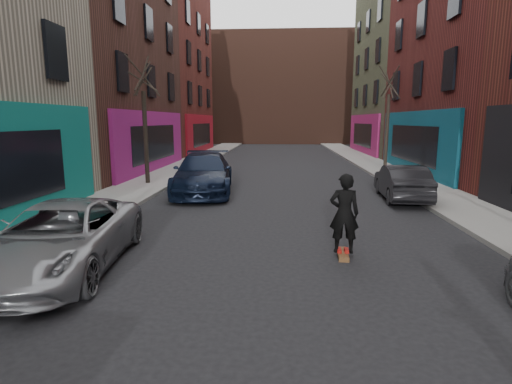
# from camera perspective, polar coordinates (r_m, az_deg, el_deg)

# --- Properties ---
(sidewalk_left) EXTENTS (2.50, 84.00, 0.13)m
(sidewalk_left) POSITION_cam_1_polar(r_m,az_deg,el_deg) (30.86, -8.16, 4.65)
(sidewalk_left) COLOR gray
(sidewalk_left) RESTS_ON ground
(sidewalk_right) EXTENTS (2.50, 84.00, 0.13)m
(sidewalk_right) POSITION_cam_1_polar(r_m,az_deg,el_deg) (30.86, 15.29, 4.39)
(sidewalk_right) COLOR gray
(sidewalk_right) RESTS_ON ground
(building_far) EXTENTS (40.00, 10.00, 14.00)m
(building_far) POSITION_cam_1_polar(r_m,az_deg,el_deg) (56.22, 3.67, 14.26)
(building_far) COLOR #47281E
(building_far) RESTS_ON ground
(tree_left_far) EXTENTS (2.00, 2.00, 6.50)m
(tree_left_far) POSITION_cam_1_polar(r_m,az_deg,el_deg) (19.11, -15.65, 10.99)
(tree_left_far) COLOR black
(tree_left_far) RESTS_ON sidewalk_left
(tree_right_far) EXTENTS (2.00, 2.00, 6.80)m
(tree_right_far) POSITION_cam_1_polar(r_m,az_deg,el_deg) (24.87, 18.35, 10.93)
(tree_right_far) COLOR black
(tree_right_far) RESTS_ON sidewalk_right
(parked_left_far) EXTENTS (2.72, 5.06, 1.35)m
(parked_left_far) POSITION_cam_1_polar(r_m,az_deg,el_deg) (8.97, -26.08, -5.84)
(parked_left_far) COLOR gray
(parked_left_far) RESTS_ON ground
(parked_left_end) EXTENTS (2.89, 5.87, 1.64)m
(parked_left_end) POSITION_cam_1_polar(r_m,az_deg,el_deg) (16.74, -7.49, 2.66)
(parked_left_end) COLOR black
(parked_left_end) RESTS_ON ground
(parked_right_end) EXTENTS (1.70, 4.17, 1.35)m
(parked_right_end) POSITION_cam_1_polar(r_m,az_deg,el_deg) (16.14, 20.09, 1.31)
(parked_right_end) COLOR black
(parked_right_end) RESTS_ON ground
(skateboard) EXTENTS (0.27, 0.81, 0.10)m
(skateboard) POSITION_cam_1_polar(r_m,az_deg,el_deg) (9.21, 12.27, -8.67)
(skateboard) COLOR brown
(skateboard) RESTS_ON ground
(skateboarder) EXTENTS (0.67, 0.47, 1.77)m
(skateboarder) POSITION_cam_1_polar(r_m,az_deg,el_deg) (8.96, 12.50, -3.00)
(skateboarder) COLOR black
(skateboarder) RESTS_ON skateboard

